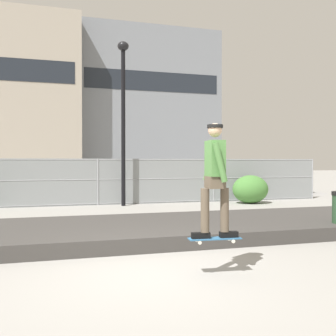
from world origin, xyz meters
The scene contains 11 objects.
ground_plane centered at (0.00, 0.00, 0.00)m, with size 120.00×120.00×0.00m, color gray.
gravel_berm centered at (0.00, 2.95, 0.15)m, with size 14.96×3.39×0.30m, color #3D3A38.
skateboard centered at (0.82, -0.31, 0.56)m, with size 0.82×0.27×0.07m.
skater centered at (0.82, -0.31, 1.55)m, with size 0.73×0.60×1.73m.
chain_fence centered at (0.00, 9.62, 0.93)m, with size 19.87×0.06×1.85m.
street_lamp centered at (0.93, 9.14, 4.02)m, with size 0.44×0.44×6.40m.
parked_car_near centered at (-3.07, 12.87, 0.84)m, with size 4.56×2.27×1.66m.
parked_car_mid centered at (3.57, 13.27, 0.84)m, with size 4.41×1.98×1.66m.
parked_car_far centered at (9.70, 13.32, 0.84)m, with size 4.51×2.16×1.66m.
office_block centered at (10.14, 47.37, 9.76)m, with size 19.07×10.40×19.53m.
shrub_center centered at (6.13, 8.56, 0.58)m, with size 1.51×1.24×1.17m.
Camera 1 is at (-1.42, -5.64, 1.72)m, focal length 40.69 mm.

